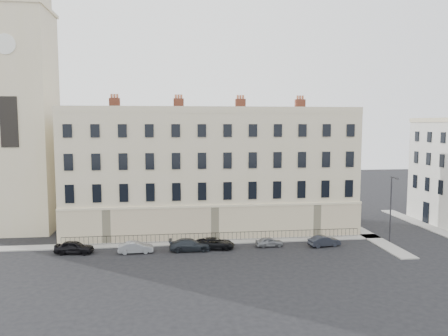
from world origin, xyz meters
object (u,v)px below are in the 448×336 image
Objects in this scene: car_e at (269,242)px; streetlamp at (391,206)px; car_c at (190,245)px; car_d at (215,243)px; car_b at (136,247)px; car_f at (324,241)px; car_a at (74,247)px.

car_e is 14.94m from streetlamp.
car_c is at bearing 176.94° from streetlamp.
streetlamp is (20.64, 0.22, 3.70)m from car_d.
car_c is 8.96m from car_e.
car_b is at bearing 91.42° from car_c.
car_c is 15.13m from car_f.
car_a is 27.43m from car_f.
car_c is 1.45× the size of car_e.
car_a reaches higher than car_e.
car_e is at bearing -89.45° from car_b.
car_b is 1.18× the size of car_e.
streetlamp is at bearing -82.55° from car_a.
streetlamp reaches higher than car_a.
streetlamp is at bearing -92.82° from car_e.
car_b is (6.49, -0.60, -0.08)m from car_a.
car_d reaches higher than car_f.
car_e is at bearing 175.80° from streetlamp.
car_a is 0.52× the size of streetlamp.
car_f is at bearing -84.14° from car_a.
car_c reaches higher than car_b.
car_f is at bearing -89.88° from car_c.
streetlamp is (8.28, 0.79, 3.71)m from car_f.
streetlamp reaches higher than car_f.
car_e is 0.40× the size of streetlamp.
car_b reaches higher than car_d.
car_b is at bearing 89.11° from car_e.
car_a is 1.12× the size of car_f.
car_f reaches higher than car_e.
car_c is at bearing 107.02° from car_d.
car_a is at bearing 88.18° from car_c.
car_e is (8.94, 0.54, -0.12)m from car_c.
car_b is 29.45m from streetlamp.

